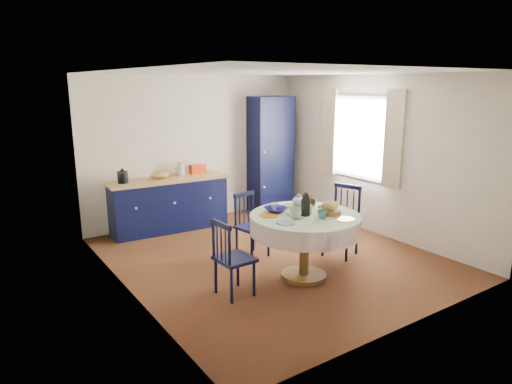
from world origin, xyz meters
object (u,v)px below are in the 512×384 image
(mug_d, at_px, (275,207))
(cobalt_bowl, at_px, (275,210))
(kitchen_counter, at_px, (168,203))
(chair_left, at_px, (232,258))
(chair_far, at_px, (251,225))
(dining_table, at_px, (305,225))
(mug_b, at_px, (322,214))
(mug_a, at_px, (296,214))
(chair_right, at_px, (342,220))
(pantry_cabinet, at_px, (270,155))
(mug_c, at_px, (311,203))

(mug_d, xyz_separation_m, cobalt_bowl, (-0.05, -0.08, -0.01))
(kitchen_counter, distance_m, chair_left, 2.68)
(chair_far, height_order, cobalt_bowl, chair_far)
(dining_table, height_order, mug_b, dining_table)
(chair_far, bearing_deg, mug_b, -89.90)
(dining_table, bearing_deg, chair_far, 98.51)
(chair_left, xyz_separation_m, mug_a, (0.81, -0.13, 0.41))
(dining_table, bearing_deg, chair_left, 175.54)
(chair_left, relative_size, mug_d, 9.64)
(kitchen_counter, height_order, dining_table, kitchen_counter)
(dining_table, xyz_separation_m, mug_a, (-0.20, -0.05, 0.18))
(dining_table, bearing_deg, mug_a, -166.13)
(mug_d, bearing_deg, dining_table, -63.59)
(chair_right, bearing_deg, pantry_cabinet, 147.10)
(chair_far, distance_m, chair_right, 1.28)
(dining_table, height_order, chair_left, dining_table)
(chair_left, xyz_separation_m, chair_right, (1.94, 0.24, 0.04))
(mug_c, relative_size, mug_d, 1.31)
(dining_table, distance_m, mug_c, 0.40)
(chair_far, relative_size, chair_right, 0.90)
(chair_far, distance_m, cobalt_bowl, 0.80)
(pantry_cabinet, distance_m, cobalt_bowl, 3.01)
(mug_b, bearing_deg, chair_right, 31.63)
(chair_far, relative_size, mug_b, 8.22)
(chair_left, distance_m, cobalt_bowl, 0.89)
(mug_c, distance_m, cobalt_bowl, 0.52)
(mug_b, distance_m, cobalt_bowl, 0.60)
(pantry_cabinet, height_order, chair_far, pantry_cabinet)
(pantry_cabinet, xyz_separation_m, chair_right, (-0.52, -2.45, -0.56))
(chair_right, bearing_deg, mug_b, -79.30)
(chair_right, distance_m, mug_b, 1.09)
(chair_right, bearing_deg, dining_table, -92.21)
(pantry_cabinet, height_order, mug_b, pantry_cabinet)
(mug_c, xyz_separation_m, cobalt_bowl, (-0.52, 0.06, -0.02))
(chair_far, relative_size, cobalt_bowl, 3.37)
(pantry_cabinet, distance_m, mug_a, 3.28)
(chair_right, bearing_deg, cobalt_bowl, -109.86)
(kitchen_counter, relative_size, chair_far, 2.20)
(cobalt_bowl, bearing_deg, pantry_cabinet, 55.53)
(chair_right, distance_m, cobalt_bowl, 1.23)
(chair_right, relative_size, cobalt_bowl, 3.74)
(pantry_cabinet, xyz_separation_m, dining_table, (-1.46, -2.77, -0.38))
(pantry_cabinet, height_order, chair_left, pantry_cabinet)
(mug_c, bearing_deg, chair_right, 7.50)
(pantry_cabinet, bearing_deg, mug_d, -121.70)
(chair_left, height_order, cobalt_bowl, chair_left)
(mug_d, bearing_deg, kitchen_counter, 100.23)
(chair_right, distance_m, mug_a, 1.25)
(mug_b, height_order, mug_c, mug_b)
(kitchen_counter, distance_m, chair_far, 1.80)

